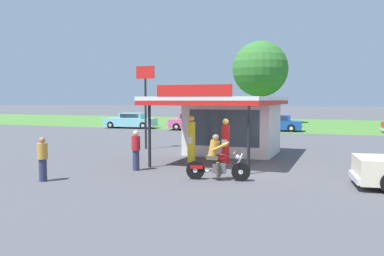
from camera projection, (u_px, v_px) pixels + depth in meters
name	position (u px, v px, depth m)	size (l,w,h in m)	color
ground_plane	(242.00, 169.00, 15.88)	(300.00, 300.00, 0.00)	#4C4C51
grass_verge_strip	(308.00, 125.00, 43.81)	(120.00, 24.00, 0.01)	#477A33
service_station_kiosk	(230.00, 121.00, 19.91)	(4.99, 7.62, 3.32)	silver
gas_pump_nearside	(191.00, 142.00, 17.05)	(0.44, 0.44, 2.09)	slate
gas_pump_offside	(225.00, 144.00, 16.51)	(0.44, 0.44, 1.98)	slate
motorcycle_with_rider	(217.00, 161.00, 13.66)	(2.19, 0.72, 1.58)	black
parked_car_second_row_spare	(131.00, 121.00, 38.49)	(5.23, 2.46, 1.46)	#7AC6D1
parked_car_back_row_far_right	(272.00, 123.00, 35.01)	(5.54, 2.25, 1.40)	#19479E
parked_car_back_row_centre	(195.00, 122.00, 36.02)	(5.24, 2.68, 1.54)	#E55993
bystander_strolling_foreground	(136.00, 149.00, 15.55)	(0.34, 0.34, 1.56)	#2D3351
bystander_chatting_near_pumps	(43.00, 158.00, 13.48)	(0.34, 0.34, 1.50)	#2D3351
tree_oak_right	(260.00, 69.00, 46.11)	(6.42, 6.42, 9.48)	brown
roadside_pole_sign	(145.00, 92.00, 22.20)	(1.10, 0.12, 4.61)	black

